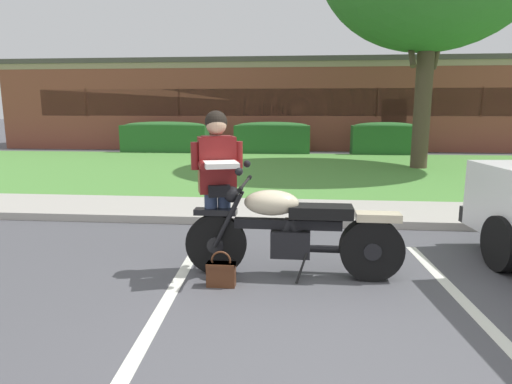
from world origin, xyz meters
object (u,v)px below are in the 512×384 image
at_px(motorcycle, 301,232).
at_px(hedge_left, 165,137).
at_px(hedge_center_left, 272,137).
at_px(handbag, 221,272).
at_px(rider_person, 217,179).
at_px(hedge_center_right, 384,138).
at_px(brick_building, 280,105).

height_order(motorcycle, hedge_left, hedge_left).
distance_m(hedge_left, hedge_center_left, 4.23).
bearing_deg(handbag, rider_person, 103.45).
height_order(hedge_center_left, hedge_center_right, same).
relative_size(hedge_center_right, brick_building, 0.10).
bearing_deg(brick_building, hedge_center_left, -90.60).
bearing_deg(hedge_center_right, handbag, -106.99).
xyz_separation_m(rider_person, hedge_center_left, (-0.17, 12.57, -0.36)).
height_order(rider_person, hedge_left, rider_person).
bearing_deg(motorcycle, brick_building, 93.10).
distance_m(hedge_center_left, brick_building, 5.65).
xyz_separation_m(hedge_center_left, hedge_center_right, (4.23, -0.00, -0.00)).
bearing_deg(hedge_center_right, hedge_center_left, 180.00).
relative_size(hedge_left, hedge_center_right, 1.39).
xyz_separation_m(hedge_left, brick_building, (4.28, 5.50, 1.26)).
xyz_separation_m(motorcycle, hedge_center_left, (-1.04, 12.64, 0.17)).
relative_size(handbag, hedge_center_right, 0.15).
distance_m(handbag, hedge_center_right, 13.58).
distance_m(rider_person, hedge_left, 13.32).
bearing_deg(hedge_center_left, brick_building, 89.40).
height_order(hedge_left, hedge_center_right, same).
xyz_separation_m(handbag, hedge_left, (-4.49, 12.98, 0.51)).
height_order(rider_person, brick_building, brick_building).
height_order(handbag, hedge_center_left, hedge_center_left).
bearing_deg(handbag, motorcycle, 23.35).
bearing_deg(rider_person, brick_building, 90.34).
xyz_separation_m(hedge_center_right, brick_building, (-4.17, 5.50, 1.26)).
relative_size(rider_person, hedge_left, 0.51).
distance_m(rider_person, hedge_center_left, 12.58).
height_order(motorcycle, brick_building, brick_building).
xyz_separation_m(handbag, hedge_center_right, (3.96, 12.98, 0.51)).
height_order(hedge_left, hedge_center_left, same).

